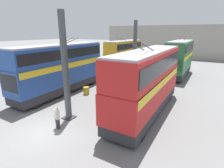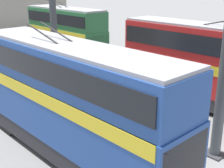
% 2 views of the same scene
% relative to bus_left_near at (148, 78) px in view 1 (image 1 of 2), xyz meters
% --- Properties ---
extents(ground_plane, '(240.00, 240.00, 0.00)m').
position_rel_bus_left_near_xyz_m(ground_plane, '(-6.43, 4.81, -2.89)').
color(ground_plane, slate).
extents(depot_back_wall, '(0.50, 36.00, 7.97)m').
position_rel_bus_left_near_xyz_m(depot_back_wall, '(32.80, 4.81, 1.10)').
color(depot_back_wall, gray).
rests_on(depot_back_wall, ground_plane).
extents(support_column_near, '(0.84, 0.84, 7.80)m').
position_rel_bus_left_near_xyz_m(support_column_near, '(-3.97, 4.81, 0.89)').
color(support_column_near, '#42474C').
rests_on(support_column_near, ground_plane).
extents(support_column_far, '(0.84, 0.84, 7.80)m').
position_rel_bus_left_near_xyz_m(support_column_far, '(8.71, 4.81, 0.89)').
color(support_column_far, '#42474C').
rests_on(support_column_far, ground_plane).
extents(bus_left_near, '(10.73, 2.54, 5.71)m').
position_rel_bus_left_near_xyz_m(bus_left_near, '(0.00, 0.00, 0.00)').
color(bus_left_near, black).
rests_on(bus_left_near, ground_plane).
extents(bus_left_far, '(9.20, 2.54, 5.80)m').
position_rel_bus_left_near_xyz_m(bus_left_far, '(14.18, 0.00, 0.07)').
color(bus_left_far, black).
rests_on(bus_left_far, ground_plane).
extents(bus_right_near, '(11.40, 2.54, 5.79)m').
position_rel_bus_left_near_xyz_m(bus_right_near, '(0.23, 9.61, 0.07)').
color(bus_right_near, black).
rests_on(bus_right_near, ground_plane).
extents(bus_right_far, '(10.25, 2.54, 5.55)m').
position_rel_bus_left_near_xyz_m(bus_right_far, '(15.47, 9.61, -0.08)').
color(bus_right_far, black).
rests_on(bus_right_far, ground_plane).
extents(person_aisle_midway, '(0.48, 0.45, 1.82)m').
position_rel_bus_left_near_xyz_m(person_aisle_midway, '(2.65, 4.56, -1.91)').
color(person_aisle_midway, '#384251').
rests_on(person_aisle_midway, ground_plane).
extents(person_aisle_foreground, '(0.38, 0.48, 1.61)m').
position_rel_bus_left_near_xyz_m(person_aisle_foreground, '(-5.49, 4.40, -2.05)').
color(person_aisle_foreground, '#2D2D33').
rests_on(person_aisle_foreground, ground_plane).
extents(person_by_left_row, '(0.40, 0.48, 1.78)m').
position_rel_bus_left_near_xyz_m(person_by_left_row, '(1.39, 2.46, -1.94)').
color(person_by_left_row, '#2D2D33').
rests_on(person_by_left_row, ground_plane).
extents(oil_drum, '(0.65, 0.65, 0.80)m').
position_rel_bus_left_near_xyz_m(oil_drum, '(0.96, 6.95, -2.49)').
color(oil_drum, '#B28E23').
rests_on(oil_drum, ground_plane).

